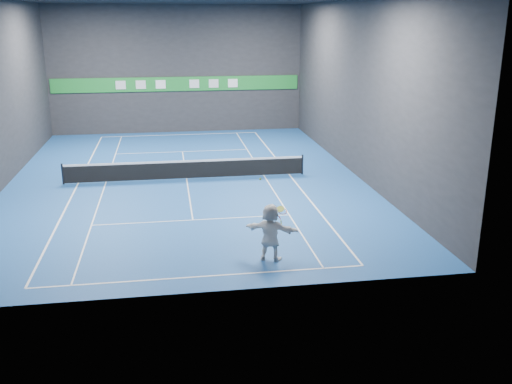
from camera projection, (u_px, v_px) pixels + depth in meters
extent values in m
plane|color=#1A4A90|center=(187.00, 179.00, 29.80)|extent=(26.00, 26.00, 0.00)
cube|color=#27272A|center=(177.00, 70.00, 40.76)|extent=(18.00, 0.10, 9.00)
cube|color=#27272A|center=(200.00, 149.00, 16.21)|extent=(18.00, 0.10, 9.00)
cube|color=#27272A|center=(356.00, 89.00, 29.83)|extent=(0.10, 26.00, 9.00)
cube|color=white|center=(201.00, 277.00, 18.58)|extent=(10.98, 0.08, 0.01)
cube|color=white|center=(180.00, 135.00, 41.03)|extent=(10.98, 0.08, 0.01)
cube|color=white|center=(78.00, 183.00, 28.98)|extent=(0.08, 23.78, 0.01)
cube|color=white|center=(289.00, 175.00, 30.62)|extent=(0.08, 23.78, 0.01)
cube|color=white|center=(106.00, 182.00, 29.19)|extent=(0.06, 23.78, 0.01)
cube|color=white|center=(264.00, 176.00, 30.42)|extent=(0.06, 23.78, 0.01)
cube|color=white|center=(193.00, 220.00, 23.76)|extent=(8.23, 0.06, 0.01)
cube|color=white|center=(182.00, 152.00, 35.85)|extent=(8.23, 0.06, 0.01)
cube|color=white|center=(187.00, 179.00, 29.80)|extent=(0.06, 12.80, 0.01)
imported|color=white|center=(270.00, 232.00, 19.59)|extent=(1.97, 1.34, 2.04)
sphere|color=#CAE325|center=(260.00, 179.00, 19.09)|extent=(0.07, 0.07, 0.07)
cylinder|color=black|center=(63.00, 174.00, 28.72)|extent=(0.10, 0.10, 1.07)
cylinder|color=black|center=(302.00, 164.00, 30.57)|extent=(0.10, 0.10, 1.07)
cube|color=black|center=(186.00, 170.00, 29.67)|extent=(12.40, 0.03, 0.86)
cube|color=white|center=(186.00, 161.00, 29.52)|extent=(12.40, 0.04, 0.10)
cube|color=#1D852E|center=(178.00, 84.00, 40.99)|extent=(17.64, 0.06, 1.00)
cube|color=silver|center=(121.00, 85.00, 40.34)|extent=(0.70, 0.04, 0.60)
cube|color=silver|center=(141.00, 85.00, 40.55)|extent=(0.70, 0.04, 0.60)
cube|color=white|center=(161.00, 84.00, 40.76)|extent=(0.70, 0.04, 0.60)
cube|color=white|center=(194.00, 84.00, 41.12)|extent=(0.70, 0.04, 0.60)
cube|color=silver|center=(214.00, 83.00, 41.33)|extent=(0.70, 0.04, 0.60)
cube|color=white|center=(233.00, 83.00, 41.53)|extent=(0.70, 0.04, 0.60)
torus|color=red|center=(283.00, 211.00, 19.48)|extent=(0.37, 0.34, 0.20)
cylinder|color=#D7ED53|center=(280.00, 209.00, 19.45)|extent=(0.35, 0.28, 0.22)
cylinder|color=#B31319|center=(280.00, 217.00, 19.53)|extent=(0.11, 0.10, 0.17)
cylinder|color=yellow|center=(281.00, 223.00, 19.58)|extent=(0.10, 0.16, 0.25)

